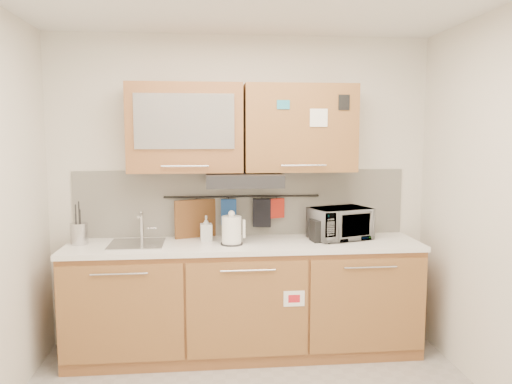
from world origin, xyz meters
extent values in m
plane|color=silver|center=(0.00, 1.50, 1.30)|extent=(3.20, 0.00, 3.20)
cube|color=brown|center=(0.00, 1.20, 0.44)|extent=(2.80, 0.60, 0.88)
cube|color=black|center=(0.00, 1.20, 0.05)|extent=(2.80, 0.54, 0.10)
cube|color=#9E6638|center=(-0.93, 0.89, 0.47)|extent=(0.91, 0.02, 0.74)
cylinder|color=silver|center=(-0.93, 0.86, 0.78)|extent=(0.41, 0.01, 0.01)
cube|color=#9E6638|center=(0.00, 0.89, 0.47)|extent=(0.91, 0.02, 0.74)
cylinder|color=silver|center=(0.00, 0.86, 0.78)|extent=(0.41, 0.01, 0.01)
cube|color=#9E6638|center=(0.93, 0.89, 0.47)|extent=(0.91, 0.02, 0.74)
cylinder|color=silver|center=(0.93, 0.86, 0.78)|extent=(0.41, 0.01, 0.01)
cube|color=white|center=(0.00, 1.19, 0.90)|extent=(2.82, 0.62, 0.04)
cube|color=silver|center=(0.00, 1.49, 1.20)|extent=(2.80, 0.02, 0.56)
cube|color=brown|center=(-0.46, 1.32, 1.83)|extent=(0.90, 0.35, 0.70)
cube|color=silver|center=(-0.46, 1.14, 1.88)|extent=(0.76, 0.02, 0.42)
cube|color=#9E6638|center=(0.46, 1.32, 1.83)|extent=(0.90, 0.35, 0.70)
cube|color=white|center=(0.58, 1.14, 1.91)|extent=(0.14, 0.00, 0.14)
cube|color=black|center=(0.00, 1.25, 1.42)|extent=(0.60, 0.46, 0.10)
cube|color=silver|center=(-0.85, 1.20, 0.92)|extent=(0.42, 0.40, 0.03)
cylinder|color=silver|center=(-0.83, 1.36, 1.04)|extent=(0.03, 0.03, 0.24)
cylinder|color=silver|center=(-0.83, 1.28, 1.14)|extent=(0.02, 0.18, 0.02)
cylinder|color=black|center=(0.00, 1.45, 1.26)|extent=(1.30, 0.02, 0.02)
cylinder|color=#B9B9BE|center=(-1.30, 1.25, 1.00)|extent=(0.15, 0.15, 0.17)
cylinder|color=black|center=(-1.32, 1.26, 1.08)|extent=(0.01, 0.01, 0.32)
cylinder|color=black|center=(-1.28, 1.24, 1.06)|extent=(0.01, 0.01, 0.28)
cylinder|color=black|center=(-1.30, 1.28, 1.09)|extent=(0.01, 0.01, 0.34)
cylinder|color=black|center=(-1.32, 1.23, 1.04)|extent=(0.01, 0.01, 0.25)
cylinder|color=white|center=(-0.11, 1.13, 1.03)|extent=(0.17, 0.17, 0.23)
sphere|color=white|center=(-0.11, 1.13, 1.17)|extent=(0.05, 0.05, 0.05)
cube|color=white|center=(-0.01, 1.14, 1.04)|extent=(0.02, 0.03, 0.14)
cylinder|color=black|center=(-0.11, 1.13, 0.93)|extent=(0.17, 0.17, 0.01)
cube|color=black|center=(0.66, 1.18, 1.01)|extent=(0.25, 0.17, 0.18)
cube|color=black|center=(0.62, 1.18, 1.09)|extent=(0.08, 0.11, 0.01)
cube|color=black|center=(0.70, 1.19, 1.09)|extent=(0.08, 0.11, 0.01)
imported|color=#999999|center=(0.80, 1.25, 1.05)|extent=(0.55, 0.45, 0.26)
imported|color=#999999|center=(-0.30, 1.29, 1.02)|extent=(0.10, 0.10, 0.21)
cube|color=brown|center=(-0.38, 1.44, 1.00)|extent=(0.37, 0.16, 0.47)
cube|color=navy|center=(-0.12, 1.44, 1.13)|extent=(0.13, 0.04, 0.22)
cube|color=black|center=(0.17, 1.44, 1.12)|extent=(0.16, 0.07, 0.24)
cube|color=#A82216|center=(0.29, 1.44, 1.16)|extent=(0.14, 0.06, 0.17)
camera|label=1|loc=(-0.29, -2.72, 1.78)|focal=35.00mm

